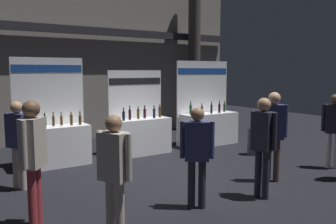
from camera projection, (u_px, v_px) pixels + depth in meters
name	position (u px, v px, depth m)	size (l,w,h in m)	color
ground_plane	(168.00, 174.00, 7.78)	(24.00, 24.00, 0.00)	black
hall_colonnade	(84.00, 42.00, 11.53)	(11.70, 1.05, 6.41)	gray
exhibitor_booth_0	(54.00, 140.00, 8.37)	(1.69, 0.66, 2.56)	white
exhibitor_booth_1	(141.00, 132.00, 9.61)	(1.63, 0.66, 2.26)	white
exhibitor_booth_2	(208.00, 125.00, 10.82)	(1.94, 0.66, 2.55)	white
trash_bin	(254.00, 142.00, 9.52)	(0.33, 0.33, 0.70)	#38383D
visitor_0	(273.00, 128.00, 7.11)	(0.46, 0.44, 1.83)	#47382D
visitor_1	(263.00, 138.00, 6.19)	(0.30, 0.52, 1.78)	#23232D
visitor_2	(197.00, 149.00, 5.72)	(0.46, 0.43, 1.67)	#23232D
visitor_3	(114.00, 165.00, 4.64)	(0.39, 0.51, 1.68)	#ADA393
visitor_4	(334.00, 124.00, 8.11)	(0.44, 0.46, 1.72)	silver
visitor_6	(18.00, 137.00, 6.64)	(0.41, 0.52, 1.69)	#ADA393
visitor_8	(33.00, 152.00, 4.97)	(0.41, 0.42, 1.84)	maroon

